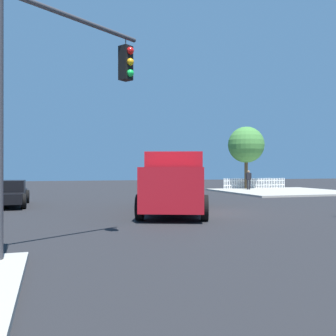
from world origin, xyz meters
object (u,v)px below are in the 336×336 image
Objects in this scene: pedestrian_near_corner at (248,179)px; shade_tree_near at (246,145)px; pickup_black at (5,193)px; traffic_light_primary at (53,85)px; delivery_truck at (176,181)px.

shade_tree_near is at bearing -112.08° from pedestrian_near_corner.
shade_tree_near reaches higher than pickup_black.
pedestrian_near_corner is (-16.90, -21.71, -2.82)m from traffic_light_primary.
shade_tree_near is at bearing -126.88° from traffic_light_primary.
delivery_truck is at bearing 50.30° from pedestrian_near_corner.
traffic_light_primary is 29.35m from shade_tree_near.
pickup_black is at bearing -30.30° from delivery_truck.
pedestrian_near_corner reaches higher than pickup_black.
delivery_truck is 1.51× the size of shade_tree_near.
pedestrian_near_corner is at bearing -127.89° from traffic_light_primary.
shade_tree_near reaches higher than pedestrian_near_corner.
pickup_black is 0.90× the size of shade_tree_near.
shade_tree_near is at bearing -128.00° from delivery_truck.
pickup_black is (2.34, -12.83, -3.21)m from traffic_light_primary.
traffic_light_primary is at bearing 53.12° from shade_tree_near.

